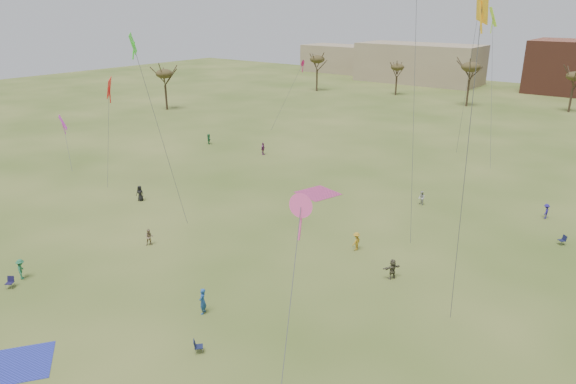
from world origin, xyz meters
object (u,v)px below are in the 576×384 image
Objects in this scene: camp_chair_right at (562,242)px; camp_chair_left at (10,285)px; flyer_near_center at (21,269)px; camp_chair_center at (199,349)px; flyer_near_right at (203,301)px.

camp_chair_left is at bearing -90.81° from camp_chair_right.
camp_chair_right is at bearing -102.29° from flyer_near_center.
camp_chair_right is (14.03, 29.58, 0.00)m from camp_chair_center.
flyer_near_right is at bearing -80.34° from camp_chair_right.
camp_chair_center is at bearing 17.31° from flyer_near_right.
flyer_near_center is 1.51m from camp_chair_left.
flyer_near_right is 2.13× the size of camp_chair_center.
camp_chair_left is 16.90m from camp_chair_center.
flyer_near_center is 17.37m from camp_chair_center.
camp_chair_left is 1.00× the size of camp_chair_right.
flyer_near_right reaches higher than flyer_near_center.
camp_chair_center is at bearing -23.79° from camp_chair_left.
flyer_near_center is at bearing 49.20° from camp_chair_center.
flyer_near_center is 44.41m from camp_chair_right.
flyer_near_center reaches higher than camp_chair_center.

